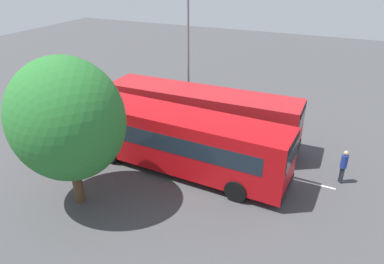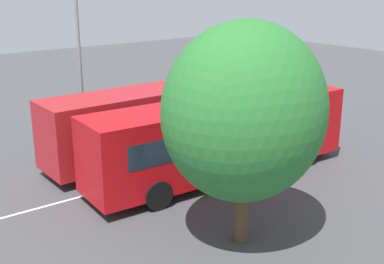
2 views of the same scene
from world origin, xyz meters
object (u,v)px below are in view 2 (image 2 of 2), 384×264
object	(u,v)px
pedestrian	(307,111)
depot_tree	(245,112)
bus_far_left	(222,135)
street_lamp	(83,45)
bus_center_left	(168,117)

from	to	relation	value
pedestrian	depot_tree	distance (m)	12.97
bus_far_left	street_lamp	xyz separation A→B (m)	(-2.56, 6.75, 3.09)
pedestrian	depot_tree	xyz separation A→B (m)	(-10.80, -6.49, 3.05)
pedestrian	street_lamp	bearing A→B (deg)	-57.64
pedestrian	bus_center_left	bearing A→B (deg)	-43.41
bus_center_left	street_lamp	bearing A→B (deg)	126.51
bus_center_left	depot_tree	xyz separation A→B (m)	(-2.75, -7.83, 2.34)
bus_far_left	depot_tree	xyz separation A→B (m)	(-2.95, -4.30, 2.34)
bus_far_left	bus_center_left	world-z (taller)	same
depot_tree	bus_center_left	bearing A→B (deg)	70.61
bus_center_left	street_lamp	xyz separation A→B (m)	(-2.37, 3.22, 3.09)
bus_center_left	pedestrian	size ratio (longest dim) A/B	6.47
bus_center_left	bus_far_left	bearing A→B (deg)	-86.67
pedestrian	street_lamp	world-z (taller)	street_lamp
street_lamp	depot_tree	distance (m)	11.08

